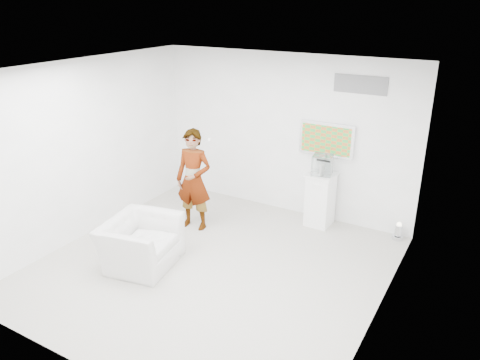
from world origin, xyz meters
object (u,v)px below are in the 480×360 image
(pedestal, at_px, (320,199))
(armchair, at_px, (141,243))
(person, at_px, (194,180))
(tv, at_px, (327,139))
(floor_uplight, at_px, (398,231))

(pedestal, bearing_deg, armchair, -125.21)
(person, bearing_deg, tv, 30.97)
(person, relative_size, pedestal, 1.84)
(person, distance_m, pedestal, 2.30)
(person, relative_size, floor_uplight, 6.07)
(person, distance_m, floor_uplight, 3.64)
(pedestal, bearing_deg, floor_uplight, 6.06)
(armchair, bearing_deg, floor_uplight, -59.63)
(tv, distance_m, pedestal, 1.09)
(person, bearing_deg, armchair, -96.39)
(floor_uplight, bearing_deg, person, -157.60)
(person, distance_m, armchair, 1.56)
(person, xyz_separation_m, armchair, (0.02, -1.47, -0.54))
(person, bearing_deg, floor_uplight, 15.26)
(tv, distance_m, armchair, 3.66)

